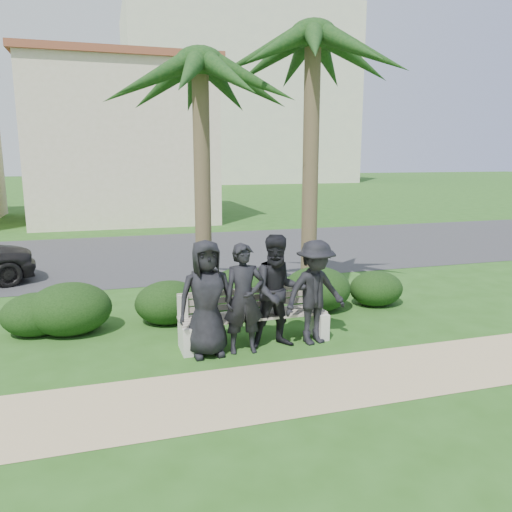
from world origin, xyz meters
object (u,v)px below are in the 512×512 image
object	(u,v)px
man_d	(315,292)
palm_left	(200,65)
man_b	(244,299)
palm_right	(313,39)
man_c	(278,292)
man_a	(207,298)
park_bench	(254,320)

from	to	relation	value
man_d	palm_left	xyz separation A→B (m)	(-1.33, 2.49, 3.81)
man_b	man_d	bearing A→B (deg)	5.96
man_d	palm_right	distance (m)	4.98
man_d	palm_right	world-z (taller)	palm_right
man_d	palm_right	size ratio (longest dim) A/B	0.27
man_c	palm_left	distance (m)	4.55
palm_right	man_c	bearing A→B (deg)	-122.73
man_a	man_b	world-z (taller)	man_a
man_b	man_c	distance (m)	0.59
man_a	man_c	size ratio (longest dim) A/B	0.99
park_bench	man_b	bearing A→B (deg)	-128.60
park_bench	man_b	size ratio (longest dim) A/B	1.42
man_c	man_d	distance (m)	0.62
park_bench	palm_right	xyz separation A→B (m)	(1.77, 1.98, 4.83)
man_d	palm_right	xyz separation A→B (m)	(0.83, 2.27, 4.36)
man_a	palm_right	distance (m)	5.52
man_b	man_c	world-z (taller)	man_c
park_bench	man_a	xyz separation A→B (m)	(-0.83, -0.28, 0.51)
park_bench	palm_left	xyz separation A→B (m)	(-0.39, 2.20, 4.28)
palm_left	man_c	bearing A→B (deg)	-73.86
park_bench	man_c	world-z (taller)	man_c
man_a	palm_right	size ratio (longest dim) A/B	0.29
park_bench	man_a	size ratio (longest dim) A/B	1.36
man_d	palm_left	bearing A→B (deg)	107.58
man_a	man_d	size ratio (longest dim) A/B	1.05
palm_left	man_a	bearing A→B (deg)	-99.96
man_b	park_bench	bearing A→B (deg)	56.18
palm_left	man_b	bearing A→B (deg)	-87.00
man_c	palm_right	bearing A→B (deg)	60.61
park_bench	man_b	world-z (taller)	man_b
man_b	palm_left	bearing A→B (deg)	96.91
man_a	man_c	bearing A→B (deg)	-2.40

